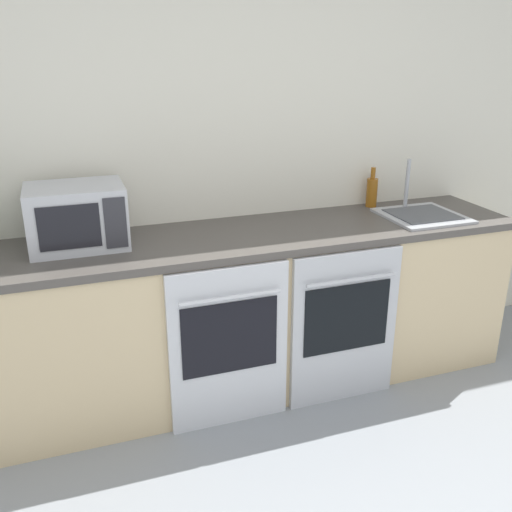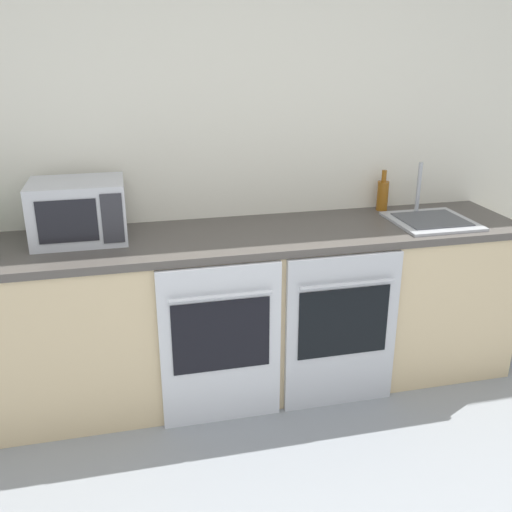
{
  "view_description": "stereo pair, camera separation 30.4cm",
  "coord_description": "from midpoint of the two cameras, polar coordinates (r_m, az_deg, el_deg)",
  "views": [
    {
      "loc": [
        -0.88,
        -0.7,
        1.84
      ],
      "look_at": [
        0.06,
        1.99,
        0.77
      ],
      "focal_mm": 40.0,
      "sensor_mm": 36.0,
      "label": 1
    },
    {
      "loc": [
        -0.59,
        -0.79,
        1.84
      ],
      "look_at": [
        0.06,
        1.99,
        0.77
      ],
      "focal_mm": 40.0,
      "sensor_mm": 36.0,
      "label": 2
    }
  ],
  "objects": [
    {
      "name": "wall_back",
      "position": [
        3.21,
        -5.91,
        10.83
      ],
      "size": [
        10.0,
        0.06,
        2.6
      ],
      "color": "silver",
      "rests_on": "ground_plane"
    },
    {
      "name": "counter_back",
      "position": [
        3.15,
        -3.86,
        -5.55
      ],
      "size": [
        3.04,
        0.65,
        0.9
      ],
      "color": "#D1B789",
      "rests_on": "ground_plane"
    },
    {
      "name": "oven_left",
      "position": [
        2.84,
        -5.8,
        -9.14
      ],
      "size": [
        0.6,
        0.06,
        0.86
      ],
      "color": "silver",
      "rests_on": "ground_plane"
    },
    {
      "name": "oven_right",
      "position": [
        3.02,
        6.03,
        -7.17
      ],
      "size": [
        0.6,
        0.06,
        0.86
      ],
      "color": "#B7BABF",
      "rests_on": "ground_plane"
    },
    {
      "name": "microwave",
      "position": [
        2.92,
        -20.38,
        3.7
      ],
      "size": [
        0.46,
        0.35,
        0.3
      ],
      "color": "#B7BABF",
      "rests_on": "counter_back"
    },
    {
      "name": "bottle_amber",
      "position": [
        3.49,
        9.07,
        6.37
      ],
      "size": [
        0.07,
        0.07,
        0.24
      ],
      "color": "#8C5114",
      "rests_on": "counter_back"
    },
    {
      "name": "sink",
      "position": [
        3.35,
        13.75,
        4.07
      ],
      "size": [
        0.43,
        0.43,
        0.3
      ],
      "color": "#A8AAAF",
      "rests_on": "counter_back"
    }
  ]
}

